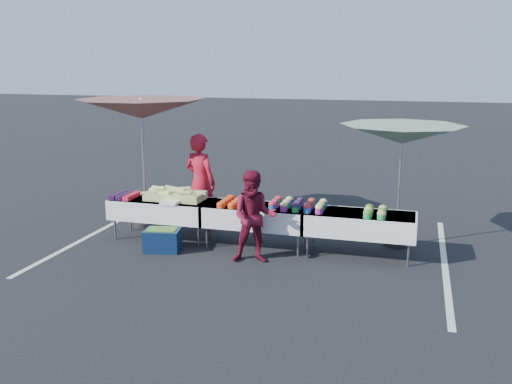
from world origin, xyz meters
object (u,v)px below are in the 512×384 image
(umbrella_left, at_px, (141,110))
(table_left, at_px, (162,208))
(umbrella_right, at_px, (402,135))
(vendor, at_px, (200,182))
(storage_bin, at_px, (163,239))
(table_center, at_px, (256,215))
(table_right, at_px, (359,223))
(customer, at_px, (254,217))

(umbrella_left, bearing_deg, table_left, -45.42)
(umbrella_right, bearing_deg, umbrella_left, -179.55)
(vendor, height_order, storage_bin, vendor)
(table_center, height_order, table_right, same)
(umbrella_right, bearing_deg, table_right, -128.35)
(vendor, relative_size, umbrella_right, 0.85)
(table_center, distance_m, customer, 0.79)
(table_right, relative_size, umbrella_left, 0.58)
(umbrella_right, bearing_deg, customer, -145.87)
(umbrella_left, relative_size, storage_bin, 4.82)
(customer, height_order, storage_bin, customer)
(table_center, bearing_deg, customer, -76.38)
(table_right, distance_m, customer, 1.79)
(table_right, xyz_separation_m, storage_bin, (-3.30, -0.65, -0.38))
(table_left, bearing_deg, umbrella_left, 134.58)
(table_right, xyz_separation_m, vendor, (-3.15, 0.80, 0.36))
(table_right, distance_m, vendor, 3.27)
(vendor, distance_m, customer, 2.18)
(table_right, bearing_deg, table_center, 180.00)
(table_center, bearing_deg, umbrella_left, 164.14)
(table_left, distance_m, umbrella_right, 4.48)
(table_right, relative_size, vendor, 0.99)
(umbrella_left, height_order, storage_bin, umbrella_left)
(table_left, bearing_deg, table_center, 0.00)
(storage_bin, bearing_deg, table_right, 0.93)
(table_left, distance_m, table_center, 1.80)
(table_center, relative_size, customer, 1.22)
(table_left, distance_m, umbrella_left, 1.99)
(table_right, bearing_deg, customer, -155.13)
(table_center, xyz_separation_m, vendor, (-1.35, 0.80, 0.36))
(customer, relative_size, umbrella_left, 0.47)
(storage_bin, bearing_deg, table_center, 13.21)
(customer, bearing_deg, vendor, 120.64)
(table_center, distance_m, storage_bin, 1.68)
(table_right, height_order, umbrella_right, umbrella_right)
(customer, xyz_separation_m, storage_bin, (-1.68, 0.10, -0.56))
(table_right, height_order, customer, customer)
(table_right, bearing_deg, table_left, 180.00)
(vendor, height_order, customer, vendor)
(table_left, height_order, vendor, vendor)
(table_left, height_order, storage_bin, table_left)
(table_right, xyz_separation_m, customer, (-1.62, -0.75, 0.18))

